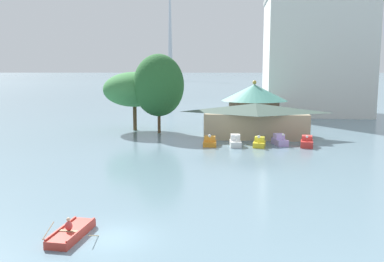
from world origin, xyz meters
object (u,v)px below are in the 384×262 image
Objects in this scene: rowboat_with_rower at (71,233)px; shoreline_tree_tall_left at (134,89)px; pedal_boat_yellow at (259,143)px; pedal_boat_orange at (210,142)px; shoreline_tree_mid at (159,85)px; distant_broadcast_tower at (170,15)px; boathouse at (255,119)px; background_building_block at (315,55)px; green_roof_pavilion at (254,101)px; pedal_boat_white at (235,142)px; pedal_boat_red at (307,142)px; pedal_boat_lavender at (280,141)px.

rowboat_with_rower is 0.41× the size of shoreline_tree_tall_left.
pedal_boat_orange is at bearing -81.96° from pedal_boat_yellow.
shoreline_tree_mid reaches higher than rowboat_with_rower.
distant_broadcast_tower reaches higher than pedal_boat_yellow.
boathouse is 1.30× the size of shoreline_tree_mid.
shoreline_tree_tall_left is at bearing 165.00° from boathouse.
rowboat_with_rower is 0.16× the size of background_building_block.
pedal_boat_yellow is at bearing -109.32° from background_building_block.
background_building_block is (13.20, 15.93, 8.33)m from green_roof_pavilion.
shoreline_tree_mid reaches higher than boathouse.
pedal_boat_white is 8.75m from pedal_boat_red.
shoreline_tree_mid reaches higher than pedal_boat_red.
background_building_block is at bearing -15.78° from rowboat_with_rower.
pedal_boat_yellow is 22.90m from shoreline_tree_tall_left.
boathouse is at bearing -15.00° from shoreline_tree_tall_left.
distant_broadcast_tower is (-55.96, 291.94, 51.58)m from pedal_boat_lavender.
pedal_boat_yellow is (2.93, -0.01, -0.08)m from pedal_boat_white.
shoreline_tree_tall_left is (-15.42, 12.39, 5.75)m from pedal_boat_white.
pedal_boat_red is 0.20× the size of boathouse.
shoreline_tree_tall_left is (-24.15, 11.79, 5.78)m from pedal_boat_red.
shoreline_tree_tall_left is at bearing 13.15° from rowboat_with_rower.
pedal_boat_orange is 0.94× the size of pedal_boat_yellow.
background_building_block is (13.82, 31.49, 9.70)m from boathouse.
green_roof_pavilion is at bearing -156.54° from pedal_boat_red.
pedal_boat_lavender is 19.75m from shoreline_tree_mid.
pedal_boat_lavender reaches higher than pedal_boat_yellow.
pedal_boat_orange is 18.33m from shoreline_tree_tall_left.
rowboat_with_rower is 54.18m from green_roof_pavilion.
shoreline_tree_tall_left is 42.04m from background_building_block.
pedal_boat_red is 0.26× the size of shoreline_tree_mid.
rowboat_with_rower is 0.26× the size of boathouse.
pedal_boat_red is 0.32× the size of shoreline_tree_tall_left.
pedal_boat_yellow is at bearing -91.19° from green_roof_pavilion.
pedal_boat_red is (18.25, 30.03, 0.28)m from rowboat_with_rower.
pedal_boat_white is (9.52, 29.43, 0.31)m from rowboat_with_rower.
background_building_block reaches higher than pedal_boat_orange.
shoreline_tree_mid is (-11.17, 9.76, 6.49)m from pedal_boat_white.
background_building_block is (13.68, 39.01, 11.67)m from pedal_boat_yellow.
pedal_boat_orange is at bearing -77.34° from pedal_boat_red.
pedal_boat_lavender is at bearing -20.86° from rowboat_with_rower.
pedal_boat_white is at bearing -75.94° from pedal_boat_red.
shoreline_tree_tall_left is (-18.35, 12.40, 5.83)m from pedal_boat_yellow.
rowboat_with_rower is 42.66m from shoreline_tree_tall_left.
shoreline_tree_tall_left reaches higher than pedal_boat_orange.
shoreline_tree_tall_left reaches higher than rowboat_with_rower.
shoreline_tree_mid reaches higher than green_roof_pavilion.
background_building_block is 0.20× the size of distant_broadcast_tower.
rowboat_with_rower is 39.81m from shoreline_tree_mid.
boathouse is 1.32× the size of green_roof_pavilion.
pedal_boat_red is at bearing 91.61° from pedal_boat_orange.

